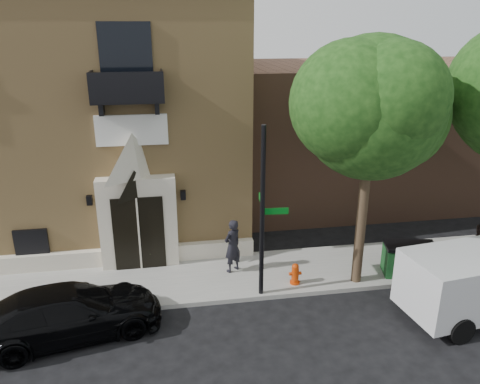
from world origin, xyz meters
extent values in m
plane|color=black|center=(0.00, 0.00, 0.00)|extent=(120.00, 120.00, 0.00)
cube|color=gray|center=(1.00, 1.50, 0.07)|extent=(42.00, 3.00, 0.15)
cube|color=tan|center=(-3.00, 8.00, 4.50)|extent=(12.00, 10.00, 9.00)
cube|color=beige|center=(-3.00, 2.88, 0.45)|extent=(12.00, 0.30, 0.60)
cube|color=beige|center=(-1.00, 2.75, 1.75)|extent=(2.60, 0.55, 3.20)
pyramid|color=beige|center=(-1.00, 2.75, 4.10)|extent=(2.60, 0.55, 1.50)
cube|color=black|center=(-1.00, 2.46, 1.45)|extent=(1.70, 0.06, 2.60)
cube|color=beige|center=(-1.00, 2.42, 1.45)|extent=(0.06, 0.04, 2.60)
cube|color=white|center=(-1.00, 2.94, 4.90)|extent=(2.30, 0.10, 1.00)
cube|color=black|center=(-1.00, 2.55, 5.90)|extent=(2.20, 0.90, 0.10)
cube|color=black|center=(-1.00, 2.12, 6.35)|extent=(2.20, 0.06, 0.90)
cube|color=black|center=(-2.05, 2.55, 6.35)|extent=(0.06, 0.90, 0.90)
cube|color=black|center=(0.05, 2.55, 6.35)|extent=(0.06, 0.90, 0.90)
cube|color=black|center=(-1.00, 2.97, 7.10)|extent=(1.60, 0.08, 2.20)
cube|color=black|center=(-4.60, 2.95, 1.15)|extent=(1.10, 0.10, 1.00)
cube|color=orange|center=(-4.60, 2.98, 1.15)|extent=(0.85, 0.06, 0.75)
cube|color=black|center=(-2.55, 2.88, 2.60)|extent=(0.18, 0.18, 0.32)
cube|color=black|center=(0.55, 2.88, 2.60)|extent=(0.18, 0.18, 0.32)
cube|color=brown|center=(12.00, 9.00, 3.20)|extent=(18.00, 8.00, 6.40)
cylinder|color=#38281C|center=(6.00, 0.45, 2.25)|extent=(0.32, 0.32, 4.20)
sphere|color=#12340E|center=(6.00, 0.45, 5.82)|extent=(4.20, 4.20, 4.20)
sphere|color=#12340E|center=(6.80, 0.75, 5.52)|extent=(3.36, 3.36, 3.36)
sphere|color=#12340E|center=(5.30, 0.25, 6.02)|extent=(3.57, 3.57, 3.57)
sphere|color=#12340E|center=(6.20, -0.25, 6.22)|extent=(3.15, 3.15, 3.15)
imported|color=black|center=(-2.79, -0.79, 0.72)|extent=(5.25, 3.03, 1.43)
cylinder|color=black|center=(7.58, -2.86, 0.38)|extent=(0.78, 0.34, 0.76)
cylinder|color=black|center=(7.34, -0.99, 0.38)|extent=(0.78, 0.34, 0.76)
cylinder|color=black|center=(2.75, 0.20, 2.82)|extent=(0.14, 0.14, 5.35)
cube|color=#055913|center=(3.15, 0.16, 2.91)|extent=(0.76, 0.11, 0.20)
cube|color=#055913|center=(2.79, 0.60, 3.14)|extent=(0.11, 0.76, 0.20)
cylinder|color=#B73206|center=(3.96, 0.60, 0.19)|extent=(0.32, 0.32, 0.07)
cylinder|color=#B73206|center=(3.96, 0.60, 0.47)|extent=(0.23, 0.23, 0.49)
sphere|color=#B73206|center=(3.96, 0.60, 0.74)|extent=(0.23, 0.23, 0.23)
cylinder|color=#B73206|center=(3.96, 0.60, 0.51)|extent=(0.40, 0.11, 0.11)
cube|color=#0F3816|center=(7.90, 0.59, 0.64)|extent=(1.78, 1.25, 0.99)
cube|color=black|center=(7.90, 0.59, 1.18)|extent=(1.83, 1.31, 0.11)
imported|color=#405723|center=(-0.50, 2.71, 0.50)|extent=(0.75, 0.68, 0.70)
imported|color=black|center=(2.08, 1.76, 1.09)|extent=(0.82, 0.76, 1.88)
camera|label=1|loc=(-0.01, -12.28, 8.10)|focal=35.00mm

